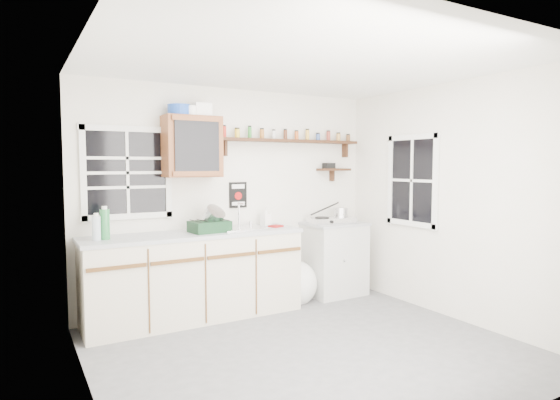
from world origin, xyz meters
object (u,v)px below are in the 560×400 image
at_px(right_cabinet, 334,258).
at_px(hotplate, 331,220).
at_px(main_cabinet, 195,275).
at_px(dish_rack, 211,223).
at_px(upper_cabinet, 192,147).
at_px(spice_shelf, 291,140).

xyz_separation_m(right_cabinet, hotplate, (-0.06, -0.02, 0.49)).
height_order(main_cabinet, dish_rack, dish_rack).
distance_m(upper_cabinet, dish_rack, 0.84).
xyz_separation_m(dish_rack, hotplate, (1.61, 0.05, -0.07)).
relative_size(main_cabinet, upper_cabinet, 3.55).
xyz_separation_m(upper_cabinet, hotplate, (1.74, -0.14, -0.88)).
height_order(main_cabinet, upper_cabinet, upper_cabinet).
distance_m(spice_shelf, dish_rack, 1.49).
distance_m(upper_cabinet, hotplate, 1.95).
xyz_separation_m(main_cabinet, right_cabinet, (1.83, 0.03, -0.01)).
height_order(right_cabinet, hotplate, hotplate).
xyz_separation_m(upper_cabinet, dish_rack, (0.13, -0.18, -0.81)).
xyz_separation_m(main_cabinet, hotplate, (1.77, 0.01, 0.49)).
bearing_deg(upper_cabinet, dish_rack, -55.21).
bearing_deg(main_cabinet, right_cabinet, 0.79).
bearing_deg(upper_cabinet, right_cabinet, -3.76).
bearing_deg(right_cabinet, upper_cabinet, 176.24).
height_order(upper_cabinet, hotplate, upper_cabinet).
distance_m(right_cabinet, upper_cabinet, 2.26).
distance_m(spice_shelf, hotplate, 1.11).
xyz_separation_m(upper_cabinet, spice_shelf, (1.27, 0.07, 0.10)).
distance_m(main_cabinet, spice_shelf, 1.98).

